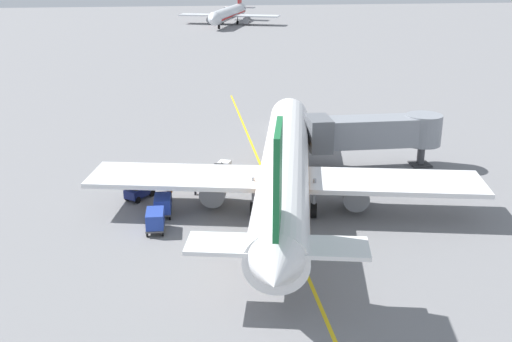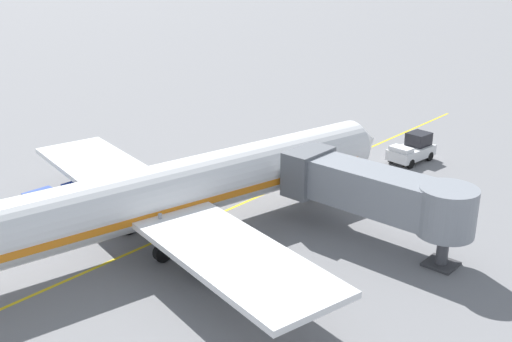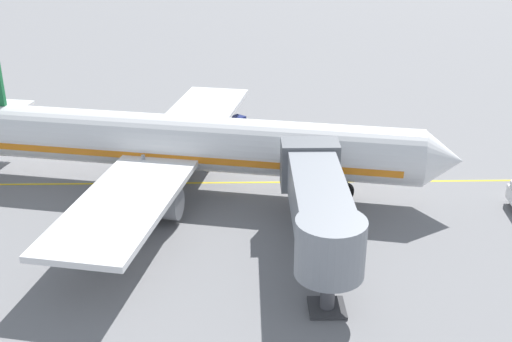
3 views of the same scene
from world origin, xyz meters
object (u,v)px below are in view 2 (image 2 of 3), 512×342
Objects in this scene: parked_airliner at (167,194)px; ground_crew_wing_walker at (114,182)px; baggage_tug_lead at (108,173)px; baggage_tug_trailing at (204,182)px; ground_crew_loader at (146,184)px; jet_bridge at (375,191)px; baggage_cart_second_in_train at (41,200)px; pushback_tractor at (412,149)px; baggage_cart_front at (79,191)px.

parked_airliner is 9.50m from ground_crew_wing_walker.
baggage_tug_lead and baggage_tug_trailing have the same top height.
baggage_tug_lead is 1.60× the size of ground_crew_wing_walker.
parked_airliner is 8.07m from ground_crew_loader.
jet_bridge is at bearing 40.71° from parked_airliner.
jet_bridge is 14.49m from baggage_tug_trailing.
baggage_cart_second_in_train is at bearing -118.32° from baggage_tug_trailing.
jet_bridge reaches higher than ground_crew_wing_walker.
ground_crew_wing_walker is (-4.62, -4.93, 0.24)m from baggage_tug_trailing.
pushback_tractor is at bearing 62.82° from baggage_tug_trailing.
pushback_tractor is at bearing 61.33° from ground_crew_loader.
ground_crew_wing_walker is at bearing 79.60° from baggage_cart_front.
jet_bridge reaches higher than baggage_tug_lead.
pushback_tractor is 25.76m from baggage_tug_lead.
baggage_tug_lead is at bearing -151.65° from baggage_tug_trailing.
pushback_tractor is 2.72× the size of ground_crew_wing_walker.
jet_bridge is at bearing 16.08° from ground_crew_loader.
jet_bridge is 7.47× the size of ground_crew_wing_walker.
ground_crew_wing_walker is (0.50, 2.74, 0.00)m from baggage_cart_front.
baggage_tug_lead is 1.60× the size of ground_crew_loader.
baggage_tug_lead is at bearing 154.25° from ground_crew_wing_walker.
jet_bridge is at bearing 24.75° from baggage_cart_front.
parked_airliner is at bearing -139.29° from jet_bridge.
baggage_tug_trailing is (-4.32, 7.25, -2.47)m from parked_airliner.
pushback_tractor is (-5.58, 15.49, -2.35)m from jet_bridge.
baggage_tug_lead is 0.92× the size of baggage_cart_second_in_train.
baggage_cart_second_in_train is (-19.79, -11.67, -2.50)m from jet_bridge.
ground_crew_wing_walker reaches higher than baggage_tug_trailing.
ground_crew_loader is (-2.52, -3.58, 0.24)m from baggage_tug_trailing.
baggage_tug_lead is at bearing -177.47° from ground_crew_loader.
baggage_tug_trailing is at bearing 54.89° from ground_crew_loader.
baggage_cart_second_in_train is at bearing -117.62° from pushback_tractor.
ground_crew_wing_walker is (-18.79, -6.16, -2.50)m from jet_bridge.
jet_bridge is 7.47× the size of ground_crew_loader.
pushback_tractor is at bearing 58.63° from ground_crew_wing_walker.
baggage_cart_second_in_train is (-5.62, -10.44, 0.24)m from baggage_tug_trailing.
baggage_tug_lead is at bearing 162.96° from parked_airliner.
jet_bridge is 4.68× the size of baggage_tug_lead.
jet_bridge is 4.32× the size of baggage_cart_front.
ground_crew_wing_walker is at bearing 165.45° from parked_airliner.
ground_crew_loader is at bearing -125.11° from baggage_tug_trailing.
ground_crew_wing_walker is (-13.20, -21.65, -0.15)m from pushback_tractor.
baggage_cart_front is (-19.29, -8.89, -2.50)m from jet_bridge.
ground_crew_wing_walker and ground_crew_loader have the same top height.
parked_airliner is 13.00m from jet_bridge.
baggage_cart_front is 2.82m from baggage_cart_second_in_train.
baggage_cart_second_in_train is 1.73× the size of ground_crew_wing_walker.
parked_airliner is 21.97× the size of ground_crew_wing_walker.
ground_crew_loader is (-11.10, -20.30, -0.15)m from pushback_tractor.
baggage_cart_front is at bearing -119.33° from pushback_tractor.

